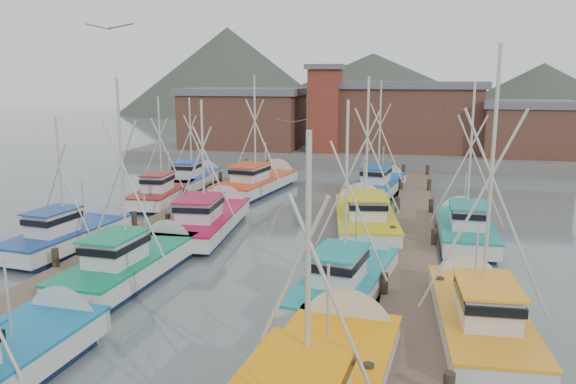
% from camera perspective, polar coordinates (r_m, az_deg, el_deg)
% --- Properties ---
extents(ground, '(260.00, 260.00, 0.00)m').
position_cam_1_polar(ground, '(24.78, -4.17, -8.28)').
color(ground, '#4F5F5E').
rests_on(ground, ground).
extents(dock_left, '(2.30, 46.00, 1.50)m').
position_cam_1_polar(dock_left, '(30.88, -14.49, -4.23)').
color(dock_left, '#4E3E30').
rests_on(dock_left, ground).
extents(dock_right, '(2.30, 46.00, 1.50)m').
position_cam_1_polar(dock_right, '(27.55, 12.53, -6.03)').
color(dock_right, '#4E3E30').
rests_on(dock_right, ground).
extents(quay, '(44.00, 16.00, 1.20)m').
position_cam_1_polar(quay, '(60.19, 6.20, 3.95)').
color(quay, slate).
rests_on(quay, ground).
extents(shed_left, '(12.72, 8.48, 6.20)m').
position_cam_1_polar(shed_left, '(60.16, -4.51, 7.55)').
color(shed_left, brown).
rests_on(shed_left, quay).
extents(shed_center, '(14.84, 9.54, 6.90)m').
position_cam_1_polar(shed_center, '(59.41, 12.09, 7.63)').
color(shed_center, brown).
rests_on(shed_center, quay).
extents(shed_right, '(8.48, 6.36, 5.20)m').
position_cam_1_polar(shed_right, '(57.36, 23.10, 5.99)').
color(shed_right, brown).
rests_on(shed_right, quay).
extents(lookout_tower, '(3.60, 3.60, 8.50)m').
position_cam_1_polar(lookout_tower, '(56.07, 3.76, 8.53)').
color(lookout_tower, maroon).
rests_on(lookout_tower, quay).
extents(distant_hills, '(175.00, 140.00, 42.00)m').
position_cam_1_polar(distant_hills, '(146.44, 5.21, 8.09)').
color(distant_hills, '#40493D').
rests_on(distant_hills, ground).
extents(boat_4, '(3.63, 8.72, 9.12)m').
position_cam_1_polar(boat_4, '(25.02, -15.18, -6.82)').
color(boat_4, '#101937').
rests_on(boat_4, ground).
extents(boat_5, '(3.77, 8.57, 8.26)m').
position_cam_1_polar(boat_5, '(22.24, 6.21, -8.80)').
color(boat_5, '#101937').
rests_on(boat_5, ground).
extents(boat_6, '(3.25, 8.14, 7.18)m').
position_cam_1_polar(boat_6, '(30.12, -20.94, -4.10)').
color(boat_6, '#101937').
rests_on(boat_6, ground).
extents(boat_7, '(4.00, 8.63, 10.08)m').
position_cam_1_polar(boat_7, '(20.12, 18.69, -11.58)').
color(boat_7, '#101937').
rests_on(boat_7, ground).
extents(boat_8, '(3.78, 9.84, 8.15)m').
position_cam_1_polar(boat_8, '(31.59, -8.06, -2.74)').
color(boat_8, '#101937').
rests_on(boat_8, ground).
extents(boat_9, '(4.52, 10.22, 9.39)m').
position_cam_1_polar(boat_9, '(32.20, 7.75, -2.46)').
color(boat_9, '#101937').
rests_on(boat_9, ground).
extents(boat_10, '(3.19, 7.98, 7.81)m').
position_cam_1_polar(boat_10, '(39.29, -12.34, -0.10)').
color(boat_10, '#101937').
rests_on(boat_10, ground).
extents(boat_11, '(3.60, 8.49, 8.91)m').
position_cam_1_polar(boat_11, '(30.97, 17.49, -3.45)').
color(boat_11, '#101937').
rests_on(boat_11, ground).
extents(boat_12, '(4.51, 10.27, 9.52)m').
position_cam_1_polar(boat_12, '(42.56, -2.87, 1.02)').
color(boat_12, '#101937').
rests_on(boat_12, ground).
extents(boat_13, '(3.88, 9.03, 9.01)m').
position_cam_1_polar(boat_13, '(42.02, 9.33, 0.75)').
color(boat_13, '#101937').
rests_on(boat_13, ground).
extents(boat_14, '(3.15, 8.25, 7.61)m').
position_cam_1_polar(boat_14, '(44.63, -9.44, 1.36)').
color(boat_14, '#101937').
rests_on(boat_14, ground).
extents(gull_near, '(1.54, 0.66, 0.24)m').
position_cam_1_polar(gull_near, '(19.11, -17.67, 15.66)').
color(gull_near, gray).
rests_on(gull_near, ground).
extents(gull_far, '(1.55, 0.64, 0.24)m').
position_cam_1_polar(gull_far, '(27.05, 0.33, 7.21)').
color(gull_far, gray).
rests_on(gull_far, ground).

